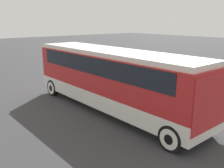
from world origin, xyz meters
name	(u,v)px	position (x,y,z in m)	size (l,w,h in m)	color
ground_plane	(112,110)	(0.00, 0.00, 0.00)	(120.00, 120.00, 0.00)	#38383A
tour_bus	(113,75)	(0.10, 0.00, 1.94)	(11.00, 2.57, 3.23)	silver
parked_car_near	(217,92)	(3.06, 5.21, 0.71)	(4.25, 1.90, 1.42)	maroon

